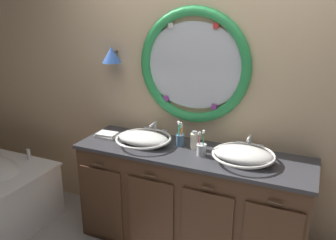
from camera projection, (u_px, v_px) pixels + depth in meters
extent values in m
cube|color=#D6B78E|center=(205.00, 95.00, 2.98)|extent=(6.40, 0.08, 2.60)
ellipsoid|color=silver|center=(193.00, 66.00, 2.89)|extent=(0.89, 0.02, 0.73)
torus|color=green|center=(193.00, 66.00, 2.88)|extent=(0.97, 0.08, 0.97)
cube|color=#2866B7|center=(246.00, 74.00, 2.72)|extent=(0.05, 0.01, 0.05)
cube|color=red|center=(216.00, 26.00, 2.70)|extent=(0.05, 0.01, 0.05)
cube|color=silver|center=(171.00, 26.00, 2.85)|extent=(0.05, 0.01, 0.05)
cube|color=silver|center=(145.00, 58.00, 3.03)|extent=(0.05, 0.01, 0.05)
cube|color=purple|center=(166.00, 99.00, 3.07)|extent=(0.05, 0.01, 0.05)
cube|color=purple|center=(214.00, 107.00, 2.90)|extent=(0.05, 0.01, 0.05)
cylinder|color=#4C3823|center=(114.00, 52.00, 3.13)|extent=(0.02, 0.09, 0.02)
cone|color=blue|center=(112.00, 55.00, 3.09)|extent=(0.17, 0.17, 0.14)
cube|color=brown|center=(190.00, 201.00, 2.98)|extent=(1.90, 0.55, 0.87)
cube|color=#38383D|center=(192.00, 153.00, 2.84)|extent=(1.94, 0.59, 0.03)
cube|color=#38383D|center=(202.00, 150.00, 3.09)|extent=(1.90, 0.02, 0.11)
cube|color=brown|center=(102.00, 204.00, 3.02)|extent=(0.40, 0.02, 0.66)
cylinder|color=#422D1E|center=(98.00, 165.00, 2.89)|extent=(0.10, 0.01, 0.01)
cube|color=brown|center=(151.00, 216.00, 2.84)|extent=(0.40, 0.02, 0.66)
cylinder|color=#422D1E|center=(149.00, 176.00, 2.71)|extent=(0.10, 0.01, 0.01)
cube|color=brown|center=(206.00, 231.00, 2.65)|extent=(0.40, 0.02, 0.66)
cylinder|color=#422D1E|center=(208.00, 189.00, 2.52)|extent=(0.10, 0.01, 0.01)
cylinder|color=#422D1E|center=(275.00, 203.00, 2.34)|extent=(0.10, 0.01, 0.01)
cylinder|color=silver|center=(29.00, 154.00, 3.50)|extent=(0.04, 0.04, 0.11)
ellipsoid|color=white|center=(143.00, 139.00, 2.95)|extent=(0.46, 0.27, 0.11)
torus|color=white|center=(143.00, 138.00, 2.95)|extent=(0.48, 0.48, 0.02)
cylinder|color=silver|center=(143.00, 138.00, 2.95)|extent=(0.03, 0.03, 0.01)
ellipsoid|color=white|center=(243.00, 155.00, 2.62)|extent=(0.46, 0.29, 0.12)
torus|color=white|center=(243.00, 155.00, 2.62)|extent=(0.48, 0.48, 0.02)
cylinder|color=silver|center=(243.00, 155.00, 2.62)|extent=(0.03, 0.03, 0.01)
cylinder|color=silver|center=(155.00, 135.00, 3.17)|extent=(0.05, 0.05, 0.02)
cylinder|color=silver|center=(155.00, 128.00, 3.15)|extent=(0.02, 0.02, 0.10)
sphere|color=silver|center=(155.00, 123.00, 3.13)|extent=(0.03, 0.03, 0.03)
cylinder|color=silver|center=(153.00, 125.00, 3.08)|extent=(0.02, 0.11, 0.02)
cylinder|color=silver|center=(146.00, 131.00, 3.20)|extent=(0.04, 0.04, 0.06)
cylinder|color=silver|center=(165.00, 134.00, 3.12)|extent=(0.04, 0.04, 0.06)
cube|color=silver|center=(146.00, 128.00, 3.18)|extent=(0.05, 0.01, 0.01)
cube|color=silver|center=(165.00, 131.00, 3.11)|extent=(0.05, 0.01, 0.01)
cylinder|color=silver|center=(249.00, 150.00, 2.84)|extent=(0.05, 0.05, 0.02)
cylinder|color=silver|center=(250.00, 142.00, 2.82)|extent=(0.02, 0.02, 0.11)
sphere|color=silver|center=(250.00, 136.00, 2.80)|extent=(0.03, 0.03, 0.03)
cylinder|color=silver|center=(249.00, 138.00, 2.75)|extent=(0.02, 0.11, 0.02)
cylinder|color=silver|center=(239.00, 146.00, 2.86)|extent=(0.04, 0.04, 0.06)
cylinder|color=silver|center=(260.00, 149.00, 2.80)|extent=(0.04, 0.04, 0.06)
cube|color=silver|center=(239.00, 142.00, 2.85)|extent=(0.05, 0.01, 0.01)
cube|color=silver|center=(260.00, 145.00, 2.79)|extent=(0.05, 0.01, 0.01)
cylinder|color=slate|center=(180.00, 140.00, 2.93)|extent=(0.07, 0.07, 0.10)
torus|color=slate|center=(180.00, 135.00, 2.91)|extent=(0.08, 0.08, 0.01)
cylinder|color=orange|center=(182.00, 136.00, 2.91)|extent=(0.01, 0.01, 0.16)
cube|color=white|center=(182.00, 126.00, 2.89)|extent=(0.02, 0.02, 0.02)
cylinder|color=#E0383D|center=(181.00, 134.00, 2.93)|extent=(0.01, 0.04, 0.17)
cube|color=white|center=(181.00, 124.00, 2.90)|extent=(0.02, 0.02, 0.02)
cylinder|color=#19ADB2|center=(178.00, 134.00, 2.92)|extent=(0.01, 0.04, 0.18)
cube|color=white|center=(179.00, 122.00, 2.89)|extent=(0.02, 0.02, 0.02)
cylinder|color=green|center=(179.00, 135.00, 2.90)|extent=(0.04, 0.02, 0.18)
cube|color=white|center=(179.00, 123.00, 2.86)|extent=(0.02, 0.02, 0.02)
cylinder|color=silver|center=(201.00, 150.00, 2.74)|extent=(0.07, 0.07, 0.09)
torus|color=silver|center=(202.00, 145.00, 2.73)|extent=(0.08, 0.08, 0.01)
cylinder|color=green|center=(203.00, 144.00, 2.72)|extent=(0.04, 0.03, 0.18)
cube|color=white|center=(204.00, 132.00, 2.69)|extent=(0.02, 0.03, 0.03)
cylinder|color=pink|center=(199.00, 144.00, 2.73)|extent=(0.01, 0.02, 0.16)
cube|color=white|center=(200.00, 133.00, 2.70)|extent=(0.02, 0.02, 0.02)
cylinder|color=#EFE5C6|center=(194.00, 141.00, 2.87)|extent=(0.07, 0.07, 0.13)
cylinder|color=silver|center=(195.00, 133.00, 2.85)|extent=(0.04, 0.04, 0.02)
cylinder|color=silver|center=(194.00, 132.00, 2.83)|extent=(0.01, 0.04, 0.01)
cube|color=white|center=(107.00, 136.00, 3.13)|extent=(0.19, 0.14, 0.02)
cube|color=white|center=(107.00, 134.00, 3.13)|extent=(0.18, 0.13, 0.02)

